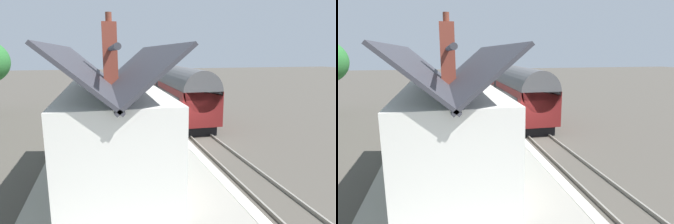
% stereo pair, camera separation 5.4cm
% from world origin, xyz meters
% --- Properties ---
extents(ground_plane, '(160.00, 160.00, 0.00)m').
position_xyz_m(ground_plane, '(0.00, 0.00, 0.00)').
color(ground_plane, '#4C473F').
extents(platform, '(32.00, 6.67, 0.96)m').
position_xyz_m(platform, '(0.00, 4.34, 0.48)').
color(platform, gray).
rests_on(platform, ground).
extents(platform_edge_coping, '(32.00, 0.36, 0.02)m').
position_xyz_m(platform_edge_coping, '(0.00, 1.18, 0.96)').
color(platform_edge_coping, beige).
rests_on(platform_edge_coping, platform).
extents(rail_near, '(52.00, 0.08, 0.14)m').
position_xyz_m(rail_near, '(0.00, -1.62, 0.07)').
color(rail_near, gray).
rests_on(rail_near, ground).
extents(rail_far, '(52.00, 0.08, 0.14)m').
position_xyz_m(rail_far, '(0.00, -0.18, 0.07)').
color(rail_far, gray).
rests_on(rail_far, ground).
extents(train, '(10.68, 2.73, 4.32)m').
position_xyz_m(train, '(5.68, -0.90, 2.22)').
color(train, black).
rests_on(train, ground).
extents(station_building, '(8.11, 3.60, 5.96)m').
position_xyz_m(station_building, '(-5.79, 4.88, 2.68)').
color(station_building, white).
rests_on(station_building, platform).
extents(bench_near_building, '(1.41, 0.46, 0.88)m').
position_xyz_m(bench_near_building, '(7.53, 3.76, 1.43)').
color(bench_near_building, '#26727F').
rests_on(bench_near_building, platform).
extents(bench_by_lamp, '(1.41, 0.46, 0.88)m').
position_xyz_m(bench_by_lamp, '(9.67, 3.77, 1.43)').
color(bench_by_lamp, '#26727F').
rests_on(bench_by_lamp, platform).
extents(planter_edge_near, '(0.54, 0.54, 0.77)m').
position_xyz_m(planter_edge_near, '(5.20, 4.24, 1.38)').
color(planter_edge_near, gray).
rests_on(planter_edge_near, platform).
extents(planter_bench_left, '(0.82, 0.32, 0.55)m').
position_xyz_m(planter_bench_left, '(9.77, 5.61, 1.22)').
color(planter_bench_left, gray).
rests_on(planter_bench_left, platform).
extents(planter_under_sign, '(0.58, 0.58, 0.82)m').
position_xyz_m(planter_under_sign, '(-0.30, 7.01, 1.35)').
color(planter_under_sign, '#9E5138').
rests_on(planter_under_sign, platform).
extents(planter_edge_far, '(0.64, 0.64, 0.97)m').
position_xyz_m(planter_edge_far, '(5.03, 6.74, 1.46)').
color(planter_edge_far, '#9E5138').
rests_on(planter_edge_far, platform).
extents(planter_bench_right, '(1.03, 0.32, 0.65)m').
position_xyz_m(planter_bench_right, '(8.72, 5.50, 1.27)').
color(planter_bench_right, gray).
rests_on(planter_bench_right, platform).
extents(lamp_post_platform, '(0.32, 0.50, 3.99)m').
position_xyz_m(lamp_post_platform, '(0.86, 1.97, 3.71)').
color(lamp_post_platform, black).
rests_on(lamp_post_platform, platform).
extents(station_sign_board, '(0.96, 0.06, 1.57)m').
position_xyz_m(station_sign_board, '(5.63, 1.74, 2.14)').
color(station_sign_board, black).
rests_on(station_sign_board, platform).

